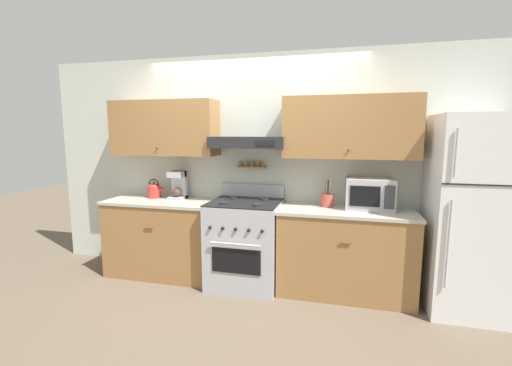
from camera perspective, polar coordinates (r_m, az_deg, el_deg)
The scene contains 10 objects.
ground_plane at distance 3.76m, azimuth -2.96°, elevation -18.03°, with size 16.00×16.00×0.00m, color brown.
wall_back at distance 3.92m, azimuth -0.41°, elevation 4.84°, with size 5.20×0.46×2.55m.
counter_left at distance 4.25m, azimuth -15.20°, elevation -8.66°, with size 1.29×0.61×0.90m.
counter_right at distance 3.74m, azimuth 14.60°, elevation -11.03°, with size 1.37×0.61×0.90m.
stove_range at distance 3.82m, azimuth -1.82°, elevation -9.94°, with size 0.75×0.70×1.08m.
refrigerator at distance 3.73m, azimuth 32.07°, elevation -4.57°, with size 0.69×0.72×1.84m.
tea_kettle at distance 4.30m, azimuth -16.60°, elevation -1.12°, with size 0.20×0.16×0.23m.
coffee_maker at distance 4.17m, azimuth -12.80°, elevation -0.29°, with size 0.17×0.20×0.33m.
microwave at distance 3.72m, azimuth 18.39°, elevation -1.63°, with size 0.48×0.40×0.32m.
utensil_crock at distance 3.71m, azimuth 11.76°, elevation -2.77°, with size 0.14×0.14×0.29m.
Camera 1 is at (1.01, -3.22, 1.67)m, focal length 24.00 mm.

